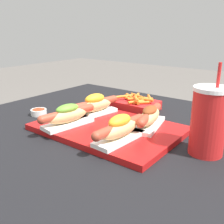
% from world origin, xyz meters
% --- Properties ---
extents(serving_tray, '(0.44, 0.31, 0.02)m').
position_xyz_m(serving_tray, '(-0.03, 0.02, 0.69)').
color(serving_tray, '#B71414').
rests_on(serving_tray, patio_table).
extents(hot_dog_0, '(0.08, 0.21, 0.07)m').
position_xyz_m(hot_dog_0, '(-0.13, -0.06, 0.74)').
color(hot_dog_0, white).
rests_on(hot_dog_0, serving_tray).
extents(hot_dog_1, '(0.07, 0.21, 0.07)m').
position_xyz_m(hot_dog_1, '(0.06, -0.06, 0.74)').
color(hot_dog_1, white).
rests_on(hot_dog_1, serving_tray).
extents(hot_dog_2, '(0.09, 0.21, 0.08)m').
position_xyz_m(hot_dog_2, '(-0.14, 0.08, 0.74)').
color(hot_dog_2, white).
rests_on(hot_dog_2, serving_tray).
extents(hot_dog_3, '(0.10, 0.20, 0.07)m').
position_xyz_m(hot_dog_3, '(0.07, 0.09, 0.74)').
color(hot_dog_3, white).
rests_on(hot_dog_3, serving_tray).
extents(sauce_bowl, '(0.06, 0.06, 0.02)m').
position_xyz_m(sauce_bowl, '(-0.34, -0.02, 0.70)').
color(sauce_bowl, white).
rests_on(sauce_bowl, patio_table).
extents(drink_cup, '(0.09, 0.09, 0.24)m').
position_xyz_m(drink_cup, '(0.26, 0.05, 0.77)').
color(drink_cup, red).
rests_on(drink_cup, patio_table).
extents(fries_basket, '(0.17, 0.13, 0.06)m').
position_xyz_m(fries_basket, '(-0.09, 0.26, 0.71)').
color(fries_basket, red).
rests_on(fries_basket, patio_table).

